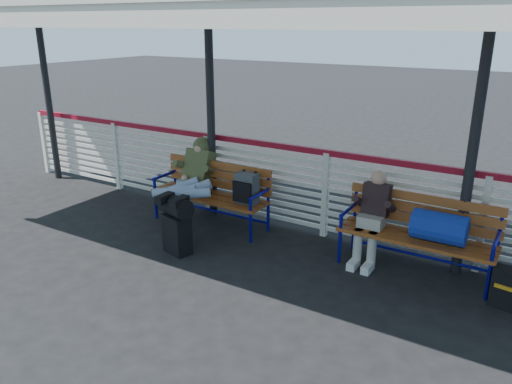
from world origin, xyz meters
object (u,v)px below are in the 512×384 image
Objects in this scene: traveler_man at (188,184)px; companion_person at (372,216)px; bench_left at (221,188)px; suitcase_side at (508,289)px; luggage_stack at (176,222)px; bench_right at (429,227)px.

companion_person is (2.55, 0.39, -0.09)m from traveler_man.
suitcase_side is at bearing -3.81° from bench_left.
luggage_stack is 0.68× the size of companion_person.
bench_right is 0.68m from companion_person.
bench_left is 2.91m from bench_right.
bench_right reaches higher than suitcase_side.
bench_right is (2.91, 0.05, 0.01)m from bench_left.
bench_right is (2.88, 1.08, 0.18)m from luggage_stack.
bench_left is 1.00× the size of bench_right.
bench_left is 1.57× the size of companion_person.
bench_right is at bearing 0.95° from bench_left.
traveler_man is at bearing -171.25° from companion_person.
bench_right is at bearing 170.23° from suitcase_side.
companion_person is (2.20, 1.08, 0.17)m from luggage_stack.
companion_person is (-0.68, -0.01, -0.00)m from bench_right.
bench_left is (-0.03, 1.04, 0.16)m from luggage_stack.
traveler_man is 3.71× the size of suitcase_side.
companion_person is at bearing 42.57° from luggage_stack.
traveler_man is (-3.23, -0.40, 0.09)m from bench_right.
bench_right is 1.04m from suitcase_side.
bench_right is at bearing 7.02° from traveler_man.
luggage_stack is 0.81m from traveler_man.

